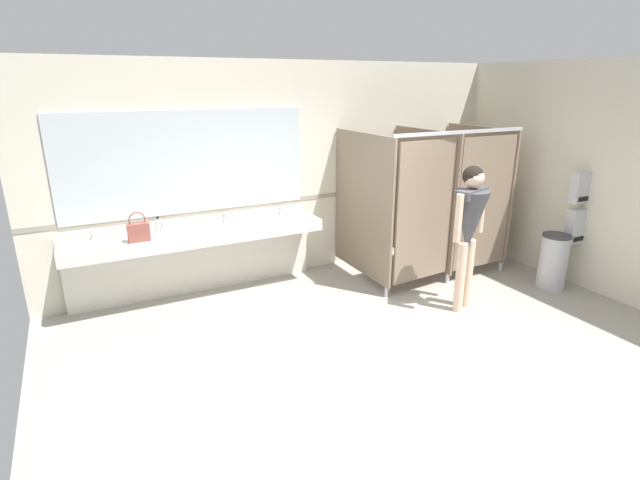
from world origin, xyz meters
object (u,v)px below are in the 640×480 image
handbag (138,231)px  soap_dispenser (158,225)px  person_standing (469,221)px  paper_towel_dispenser_lower (577,226)px  paper_towel_dispenser_upper (582,187)px  trash_bin (553,261)px

handbag → soap_dispenser: 0.41m
person_standing → soap_dispenser: person_standing is taller
person_standing → paper_towel_dispenser_lower: bearing=-2.9°
paper_towel_dispenser_upper → person_standing: bearing=178.0°
soap_dispenser → trash_bin: bearing=-23.0°
soap_dispenser → paper_towel_dispenser_upper: bearing=-21.7°
paper_towel_dispenser_upper → paper_towel_dispenser_lower: bearing=-90.0°
paper_towel_dispenser_lower → trash_bin: bearing=174.8°
handbag → paper_towel_dispenser_upper: bearing=-17.6°
paper_towel_dispenser_upper → soap_dispenser: size_ratio=2.23×
person_standing → paper_towel_dispenser_upper: bearing=-2.0°
paper_towel_dispenser_upper → paper_towel_dispenser_lower: (0.00, -0.03, -0.50)m
handbag → soap_dispenser: handbag is taller
trash_bin → person_standing: 1.64m
paper_towel_dispenser_upper → trash_bin: bearing=179.9°
paper_towel_dispenser_upper → trash_bin: 1.00m
paper_towel_dispenser_lower → soap_dispenser: 5.27m
paper_towel_dispenser_upper → person_standing: person_standing is taller
handbag → trash_bin: bearing=-18.6°
paper_towel_dispenser_upper → paper_towel_dispenser_lower: 0.50m
person_standing → handbag: bearing=155.0°
paper_towel_dispenser_upper → handbag: size_ratio=1.17×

